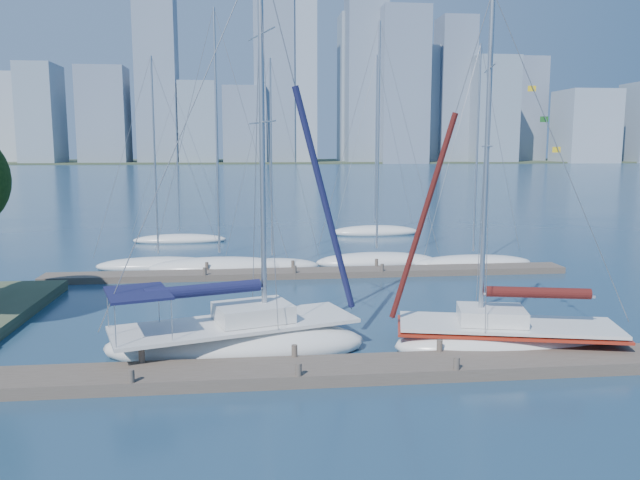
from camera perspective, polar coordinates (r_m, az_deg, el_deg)
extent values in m
plane|color=#163049|center=(20.57, -2.16, -12.46)|extent=(700.00, 700.00, 0.00)
cube|color=#4F453A|center=(20.50, -2.17, -11.94)|extent=(26.00, 2.00, 0.40)
cube|color=#4F453A|center=(36.05, -0.82, -3.03)|extent=(30.00, 1.80, 0.36)
cube|color=#38472D|center=(339.26, -6.07, 7.11)|extent=(800.00, 100.00, 1.50)
ellipsoid|color=silver|center=(23.07, -7.68, -9.47)|extent=(9.86, 5.77, 1.64)
cube|color=silver|center=(22.85, -7.71, -7.64)|extent=(9.12, 5.33, 0.13)
cube|color=silver|center=(22.93, -6.15, -6.56)|extent=(3.11, 2.70, 0.60)
cylinder|color=silver|center=(22.30, -5.31, 9.00)|extent=(0.20, 0.20, 12.95)
cylinder|color=silver|center=(22.26, -10.56, -4.79)|extent=(4.26, 1.45, 0.11)
cylinder|color=#101236|center=(22.24, -10.57, -4.51)|extent=(4.02, 1.66, 0.44)
cube|color=#101236|center=(21.82, -16.34, -4.66)|extent=(2.67, 3.08, 0.09)
ellipsoid|color=silver|center=(24.17, 16.71, -8.99)|extent=(8.81, 4.59, 1.47)
cube|color=silver|center=(23.98, 16.78, -7.42)|extent=(8.16, 4.23, 0.12)
cube|color=silver|center=(23.79, 15.41, -6.63)|extent=(2.70, 2.28, 0.54)
cylinder|color=silver|center=(22.96, 14.97, 6.82)|extent=(0.18, 0.18, 11.64)
cylinder|color=silver|center=(23.90, 19.28, -4.79)|extent=(3.90, 1.00, 0.10)
cylinder|color=#430E0E|center=(23.88, 19.29, -4.56)|extent=(3.66, 1.21, 0.39)
cube|color=maroon|center=(24.02, 16.76, -7.81)|extent=(8.35, 4.38, 0.10)
ellipsoid|color=silver|center=(39.53, -14.51, -2.27)|extent=(7.81, 3.61, 1.05)
cylinder|color=silver|center=(38.89, -14.87, 7.37)|extent=(0.11, 0.11, 11.73)
ellipsoid|color=silver|center=(37.94, -9.14, -2.49)|extent=(8.83, 5.23, 1.25)
cylinder|color=silver|center=(37.28, -9.43, 9.59)|extent=(0.14, 0.14, 14.07)
ellipsoid|color=silver|center=(38.17, -4.38, -2.42)|extent=(5.76, 2.26, 0.97)
cylinder|color=silver|center=(37.50, -4.49, 7.42)|extent=(0.11, 0.11, 11.63)
ellipsoid|color=silver|center=(39.57, 5.19, -1.98)|extent=(8.03, 5.23, 1.19)
cylinder|color=silver|center=(38.93, 5.35, 9.32)|extent=(0.13, 0.13, 13.79)
ellipsoid|color=silver|center=(40.14, 13.81, -2.08)|extent=(7.79, 4.55, 1.07)
cylinder|color=silver|center=(39.50, 14.17, 8.02)|extent=(0.12, 0.12, 12.53)
ellipsoid|color=silver|center=(50.26, -12.68, 0.01)|extent=(7.46, 3.17, 0.94)
cylinder|color=silver|center=(49.76, -12.90, 6.87)|extent=(0.10, 0.10, 10.65)
ellipsoid|color=silver|center=(53.50, 5.04, 0.73)|extent=(7.87, 4.82, 1.17)
cylinder|color=silver|center=(53.03, 5.15, 9.08)|extent=(0.13, 0.13, 13.84)
cube|color=#8B99A6|center=(348.69, -26.61, 9.93)|extent=(14.07, 14.18, 43.97)
cube|color=gray|center=(318.17, -24.12, 10.42)|extent=(15.92, 23.42, 45.11)
cube|color=slate|center=(314.58, -19.14, 10.69)|extent=(21.75, 17.63, 44.78)
cube|color=#8B99A6|center=(332.12, -14.49, 10.48)|extent=(15.73, 17.61, 41.87)
cube|color=gray|center=(305.32, -11.05, 10.43)|extent=(17.08, 19.81, 37.94)
cube|color=slate|center=(306.06, -6.90, 10.37)|extent=(20.36, 16.86, 36.36)
cube|color=#8B99A6|center=(311.36, -2.10, 14.67)|extent=(17.97, 14.99, 82.76)
cube|color=gray|center=(329.53, 3.16, 13.55)|extent=(15.66, 17.46, 73.97)
cube|color=slate|center=(307.70, 7.59, 13.72)|extent=(22.17, 18.95, 72.53)
cube|color=#8B99A6|center=(328.00, 10.42, 11.98)|extent=(13.21, 17.11, 57.22)
cube|color=gray|center=(321.42, 15.44, 11.33)|extent=(21.40, 18.80, 50.91)
cube|color=slate|center=(361.20, 18.38, 11.19)|extent=(15.66, 17.52, 55.07)
cube|color=#8B99A6|center=(341.10, 23.10, 9.49)|extent=(25.78, 23.94, 35.58)
cube|color=slate|center=(314.88, -14.72, 15.54)|extent=(18.52, 18.00, 95.91)
cube|color=slate|center=(311.93, -4.28, 15.70)|extent=(18.96, 18.00, 94.20)
cube|color=slate|center=(317.55, 4.21, 16.62)|extent=(19.13, 18.00, 105.68)
cube|color=slate|center=(326.58, 12.18, 13.15)|extent=(17.12, 18.00, 70.90)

